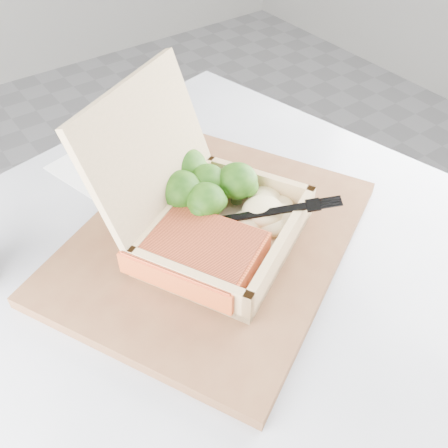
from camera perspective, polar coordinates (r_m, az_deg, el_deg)
cafe_table at (r=0.75m, az=-0.55°, el=-13.85°), size 0.85×0.85×0.70m
serving_tray at (r=0.62m, az=-1.30°, el=-1.71°), size 0.48×0.45×0.02m
takeout_container at (r=0.59m, az=-2.64°, el=2.05°), size 0.27×0.27×0.18m
salmon_fillet at (r=0.56m, az=-3.18°, el=-3.23°), size 0.16×0.17×0.03m
broccoli_pile at (r=0.63m, az=-1.93°, el=4.25°), size 0.13×0.13×0.05m
mashed_potatoes at (r=0.61m, az=4.49°, el=1.48°), size 0.08×0.07×0.03m
plastic_fork at (r=0.59m, az=2.73°, el=1.23°), size 0.13×0.10×0.02m
receipt at (r=0.76m, az=-14.36°, el=5.47°), size 0.12×0.17×0.00m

